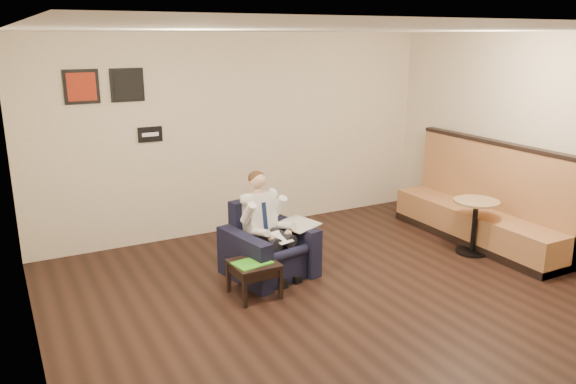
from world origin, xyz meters
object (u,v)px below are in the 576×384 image
smartphone (252,257)px  green_folder (252,263)px  banquette (479,194)px  cafe_table (474,227)px  armchair (269,241)px  seated_man (275,230)px  side_table (254,279)px  coffee_mug (262,253)px

smartphone → green_folder: bearing=-104.0°
banquette → cafe_table: 0.56m
smartphone → banquette: banquette is taller
armchair → seated_man: size_ratio=0.75×
seated_man → banquette: 3.00m
side_table → green_folder: green_folder is taller
side_table → coffee_mug: bearing=34.7°
armchair → green_folder: bearing=-144.4°
armchair → smartphone: bearing=-152.0°
green_folder → coffee_mug: 0.22m
seated_man → green_folder: (-0.44, -0.33, -0.19)m
coffee_mug → smartphone: 0.12m
side_table → smartphone: bearing=73.6°
green_folder → cafe_table: 3.09m
seated_man → coffee_mug: bearing=-152.4°
seated_man → cafe_table: bearing=-22.0°
green_folder → cafe_table: size_ratio=0.55×
seated_man → side_table: seated_man is taller
side_table → green_folder: size_ratio=1.22×
armchair → coffee_mug: armchair is taller
smartphone → banquette: 3.38m
green_folder → smartphone: green_folder is taller
seated_man → green_folder: seated_man is taller
side_table → banquette: size_ratio=0.18×
side_table → coffee_mug: coffee_mug is taller
armchair → side_table: bearing=-143.8°
coffee_mug → cafe_table: 2.92m
side_table → coffee_mug: size_ratio=5.79×
side_table → banquette: banquette is taller
banquette → green_folder: bearing=-178.3°
side_table → cafe_table: bearing=-3.8°
armchair → coffee_mug: bearing=-137.9°
banquette → cafe_table: (-0.35, -0.29, -0.32)m
banquette → armchair: bearing=173.6°
coffee_mug → smartphone: coffee_mug is taller
green_folder → cafe_table: (3.08, -0.18, -0.04)m
smartphone → armchair: bearing=48.0°
smartphone → seated_man: bearing=34.1°
seated_man → smartphone: size_ratio=9.67×
armchair → green_folder: (-0.42, -0.44, -0.03)m
coffee_mug → armchair: bearing=53.1°
armchair → coffee_mug: 0.40m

